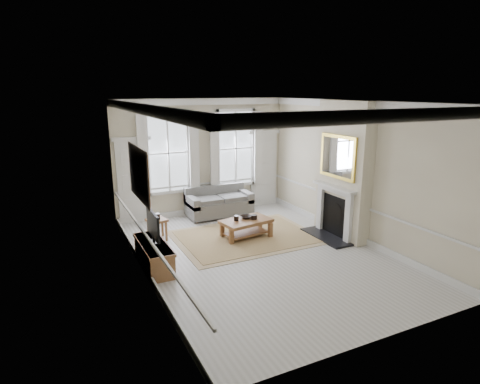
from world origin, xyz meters
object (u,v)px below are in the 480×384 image
side_table (157,223)px  coffee_table (246,223)px  sofa (218,204)px  tv_stand (154,255)px

side_table → coffee_table: (2.06, -0.82, -0.04)m
side_table → sofa: bearing=28.7°
coffee_table → tv_stand: size_ratio=0.88×
sofa → coffee_table: 2.00m
coffee_table → tv_stand: bearing=-172.6°
tv_stand → coffee_table: bearing=16.3°
sofa → side_table: bearing=-151.3°
tv_stand → sofa: bearing=46.3°
side_table → tv_stand: tv_stand is taller
sofa → side_table: 2.45m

